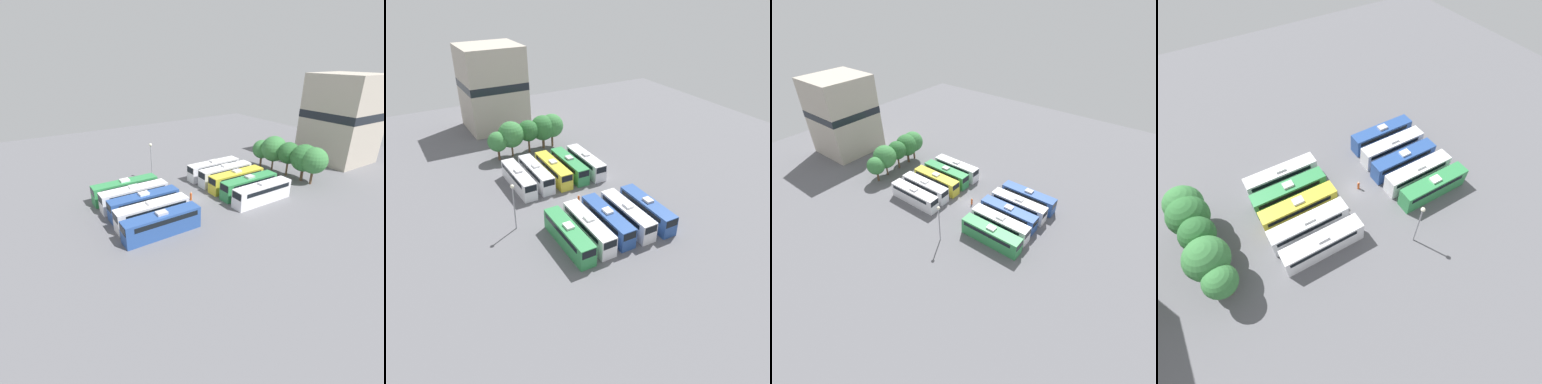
% 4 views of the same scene
% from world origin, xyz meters
% --- Properties ---
extents(ground_plane, '(126.82, 126.82, 0.00)m').
position_xyz_m(ground_plane, '(0.00, 0.00, 0.00)').
color(ground_plane, slate).
extents(bus_0, '(2.50, 11.68, 3.72)m').
position_xyz_m(bus_0, '(-6.99, -10.01, 1.85)').
color(bus_0, '#338C4C').
rests_on(bus_0, ground_plane).
extents(bus_1, '(2.50, 11.68, 3.72)m').
position_xyz_m(bus_1, '(-3.49, -9.74, 1.85)').
color(bus_1, white).
rests_on(bus_1, ground_plane).
extents(bus_2, '(2.50, 11.68, 3.72)m').
position_xyz_m(bus_2, '(-0.02, -9.48, 1.85)').
color(bus_2, '#284C93').
rests_on(bus_2, ground_plane).
extents(bus_3, '(2.50, 11.68, 3.72)m').
position_xyz_m(bus_3, '(3.54, -9.74, 1.85)').
color(bus_3, silver).
rests_on(bus_3, ground_plane).
extents(bus_4, '(2.50, 11.68, 3.72)m').
position_xyz_m(bus_4, '(7.22, -10.03, 1.85)').
color(bus_4, '#284C93').
rests_on(bus_4, ground_plane).
extents(bus_5, '(2.50, 11.68, 3.72)m').
position_xyz_m(bus_5, '(-7.03, 9.52, 1.85)').
color(bus_5, silver).
rests_on(bus_5, ground_plane).
extents(bus_6, '(2.50, 11.68, 3.72)m').
position_xyz_m(bus_6, '(-3.44, 9.84, 1.85)').
color(bus_6, silver).
rests_on(bus_6, ground_plane).
extents(bus_7, '(2.50, 11.68, 3.72)m').
position_xyz_m(bus_7, '(0.10, 9.71, 1.85)').
color(bus_7, gold).
rests_on(bus_7, ground_plane).
extents(bus_8, '(2.50, 11.68, 3.72)m').
position_xyz_m(bus_8, '(3.60, 9.74, 1.85)').
color(bus_8, '#338C4C').
rests_on(bus_8, ground_plane).
extents(bus_9, '(2.50, 11.68, 3.72)m').
position_xyz_m(bus_9, '(7.22, 9.52, 1.85)').
color(bus_9, silver).
rests_on(bus_9, ground_plane).
extents(worker_person, '(0.36, 0.36, 1.60)m').
position_xyz_m(worker_person, '(-0.06, -0.59, 0.74)').
color(worker_person, '#CC4C19').
rests_on(worker_person, ground_plane).
extents(light_pole, '(0.60, 0.60, 7.87)m').
position_xyz_m(light_pole, '(-12.20, -2.30, 5.33)').
color(light_pole, gray).
rests_on(light_pole, ground_plane).
extents(tree_0, '(4.19, 4.19, 6.25)m').
position_xyz_m(tree_0, '(-6.39, 22.55, 4.13)').
color(tree_0, brown).
rests_on(tree_0, ground_plane).
extents(tree_1, '(5.55, 5.55, 7.74)m').
position_xyz_m(tree_1, '(-3.23, 22.99, 4.95)').
color(tree_1, brown).
rests_on(tree_1, ground_plane).
extents(tree_2, '(4.58, 4.58, 7.29)m').
position_xyz_m(tree_2, '(0.74, 23.13, 4.98)').
color(tree_2, brown).
rests_on(tree_2, ground_plane).
extents(tree_3, '(5.50, 5.50, 7.61)m').
position_xyz_m(tree_3, '(4.36, 23.53, 4.84)').
color(tree_3, brown).
rests_on(tree_3, ground_plane).
extents(tree_4, '(5.20, 5.20, 7.54)m').
position_xyz_m(tree_4, '(6.60, 23.62, 4.92)').
color(tree_4, brown).
rests_on(tree_4, ground_plane).
extents(depot_building, '(14.14, 13.19, 19.97)m').
position_xyz_m(depot_building, '(-0.54, 41.85, 10.07)').
color(depot_building, '#B2A899').
rests_on(depot_building, ground_plane).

